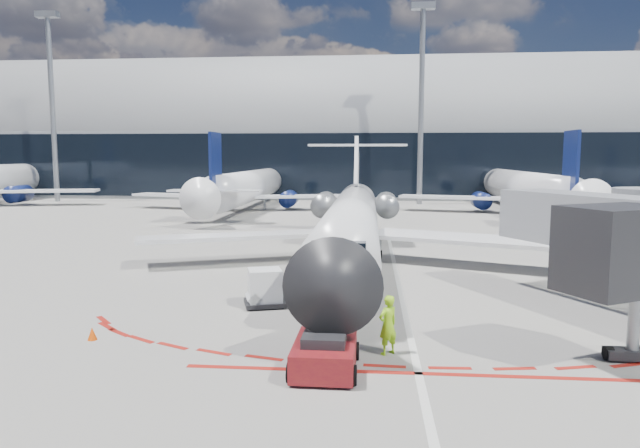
# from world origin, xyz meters

# --- Properties ---
(ground) EXTENTS (260.00, 260.00, 0.00)m
(ground) POSITION_xyz_m (0.00, 0.00, 0.00)
(ground) COLOR slate
(ground) RESTS_ON ground
(apron_centerline) EXTENTS (0.25, 40.00, 0.01)m
(apron_centerline) POSITION_xyz_m (0.00, 2.00, 0.01)
(apron_centerline) COLOR silver
(apron_centerline) RESTS_ON ground
(apron_stop_bar) EXTENTS (14.00, 0.25, 0.01)m
(apron_stop_bar) POSITION_xyz_m (0.00, -11.50, 0.01)
(apron_stop_bar) COLOR maroon
(apron_stop_bar) RESTS_ON ground
(terminal_building) EXTENTS (150.00, 24.15, 24.00)m
(terminal_building) POSITION_xyz_m (0.00, 64.97, 8.52)
(terminal_building) COLOR gray
(terminal_building) RESTS_ON ground
(jet_bridge) EXTENTS (10.03, 15.20, 4.90)m
(jet_bridge) POSITION_xyz_m (9.79, -3.01, 3.01)
(jet_bridge) COLOR gray
(jet_bridge) RESTS_ON ground
(light_mast_west) EXTENTS (0.70, 0.70, 25.00)m
(light_mast_west) POSITION_xyz_m (-45.00, 48.00, 12.50)
(light_mast_west) COLOR gray
(light_mast_west) RESTS_ON ground
(light_mast_centre) EXTENTS (0.70, 0.70, 25.00)m
(light_mast_centre) POSITION_xyz_m (5.00, 48.00, 12.50)
(light_mast_centre) COLOR gray
(light_mast_centre) RESTS_ON ground
(regional_jet) EXTENTS (25.46, 31.40, 7.86)m
(regional_jet) POSITION_xyz_m (-2.54, 4.86, 2.63)
(regional_jet) COLOR white
(regional_jet) RESTS_ON ground
(pushback_tug) EXTENTS (2.00, 4.62, 1.20)m
(pushback_tug) POSITION_xyz_m (-2.77, -11.52, 0.53)
(pushback_tug) COLOR #5E0D15
(pushback_tug) RESTS_ON ground
(ramp_worker) EXTENTS (0.85, 0.81, 1.95)m
(ramp_worker) POSITION_xyz_m (-0.87, -9.90, 0.98)
(ramp_worker) COLOR #90D816
(ramp_worker) RESTS_ON ground
(uld_container) EXTENTS (2.05, 1.88, 1.60)m
(uld_container) POSITION_xyz_m (-5.90, -4.43, 0.79)
(uld_container) COLOR black
(uld_container) RESTS_ON ground
(safety_cone_left) EXTENTS (0.33, 0.33, 0.46)m
(safety_cone_left) POSITION_xyz_m (-11.09, -9.37, 0.23)
(safety_cone_left) COLOR #DE4604
(safety_cone_left) RESTS_ON ground
(bg_airliner_1) EXTENTS (32.97, 34.91, 10.67)m
(bg_airliner_1) POSITION_xyz_m (-15.96, 38.83, 5.33)
(bg_airliner_1) COLOR white
(bg_airliner_1) RESTS_ON ground
(bg_airliner_2) EXTENTS (33.10, 35.04, 10.71)m
(bg_airliner_2) POSITION_xyz_m (16.04, 38.18, 5.35)
(bg_airliner_2) COLOR white
(bg_airliner_2) RESTS_ON ground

